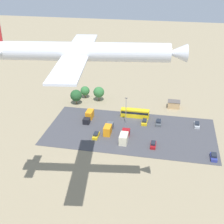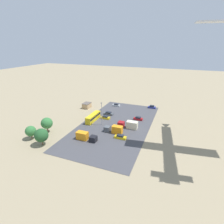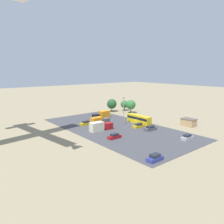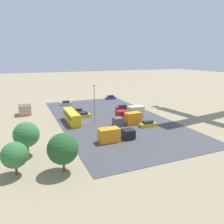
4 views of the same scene
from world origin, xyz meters
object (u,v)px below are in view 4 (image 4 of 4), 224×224
Objects in this scene: parked_car_4 at (66,103)px; parked_car_1 at (111,97)px; parked_car_2 at (122,107)px; shed_building at (25,110)px; parked_car_3 at (148,124)px; parked_truck_0 at (129,119)px; parked_truck_2 at (132,112)px; parked_car_5 at (77,111)px; bus at (72,116)px; parked_truck_1 at (115,135)px; parked_car_0 at (83,115)px.

parked_car_1 is at bearing 101.72° from parked_car_4.
parked_car_2 is 21.47m from parked_car_4.
shed_building is at bearing -100.81° from parked_car_2.
parked_car_3 is (37.49, -5.41, -0.07)m from parked_car_1.
parked_truck_0 is 7.46m from parked_truck_2.
parked_car_5 is at bearing 133.39° from parked_car_1.
parked_car_1 is 0.49× the size of parked_truck_2.
bus is at bearing 139.97° from parked_car_1.
parked_truck_1 is at bearing 138.59° from parked_truck_0.
parked_car_4 is at bearing -131.51° from parked_car_2.
parked_car_5 is 0.64× the size of parked_truck_0.
shed_building is 1.17× the size of parked_car_4.
parked_truck_2 reaches higher than parked_car_5.
parked_car_4 is 0.88× the size of parked_car_5.
parked_car_0 is 28.85m from parked_car_1.
bus is 22.81m from parked_car_4.
parked_truck_0 is 12.04m from parked_truck_1.
bus is 17.45m from parked_truck_2.
bus is 2.47× the size of parked_car_0.
parked_car_0 is at bearing 67.85° from parked_truck_2.
bus is at bearing -46.96° from parked_car_0.
shed_building is at bearing 48.57° from parked_truck_0.
parked_truck_2 reaches higher than parked_car_1.
parked_car_2 is 15.24m from parked_car_5.
parked_car_0 is 14.59m from parked_truck_0.
parked_truck_0 reaches higher than parked_car_1.
parked_truck_0 is (-3.43, -3.69, 0.79)m from parked_car_3.
shed_building is at bearing -122.93° from parked_car_0.
parked_truck_2 is (1.26, 17.40, -0.26)m from bus.
parked_car_2 is 0.93× the size of parked_car_3.
parked_truck_0 reaches higher than shed_building.
parked_car_1 reaches higher than parked_car_3.
shed_building is at bearing 110.36° from parked_car_1.
parked_car_5 is (-9.10, 3.83, -1.05)m from bus.
parked_car_4 is at bearing -176.61° from parked_truck_1.
parked_car_4 is 13.52m from parked_car_5.
parked_car_2 is at bearing -9.72° from parked_truck_2.
parked_car_4 is at bearing -176.36° from parked_car_5.
bus is 15.21m from parked_truck_0.
parked_truck_0 is at bearing 18.88° from parked_car_4.
shed_building is 0.63× the size of parked_truck_1.
parked_truck_0 is at bearing 48.57° from shed_building.
parked_truck_2 is at bearing -9.72° from parked_car_2.
parked_car_0 is at bearing 141.39° from parked_car_1.
parked_truck_2 is at bearing 177.25° from parked_car_3.
parked_truck_1 is at bearing 141.51° from parked_truck_2.
parked_car_1 is 0.91× the size of parked_car_3.
parked_car_0 is 0.96× the size of parked_car_3.
parked_car_5 is at bearing -176.74° from parked_truck_1.
bus is 1.35× the size of parked_truck_1.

